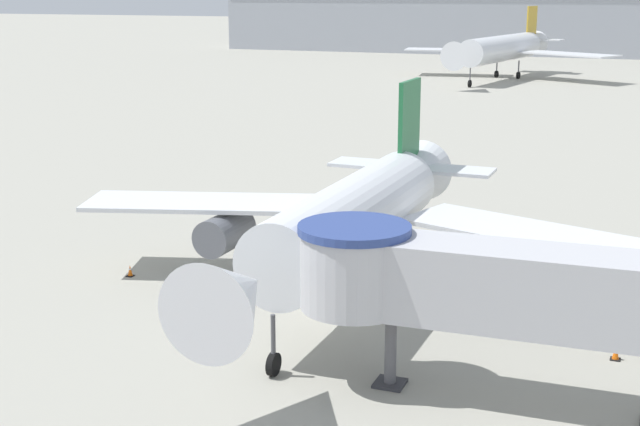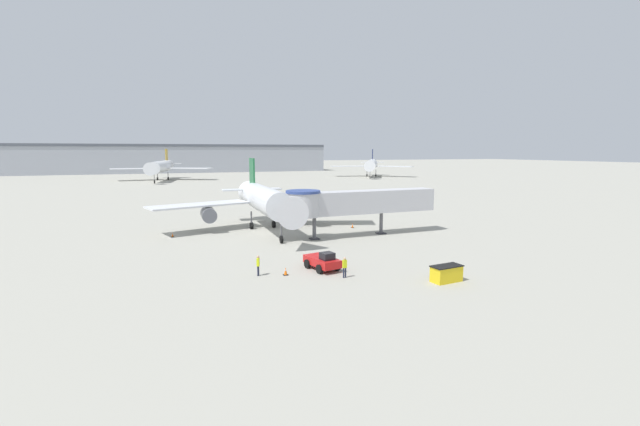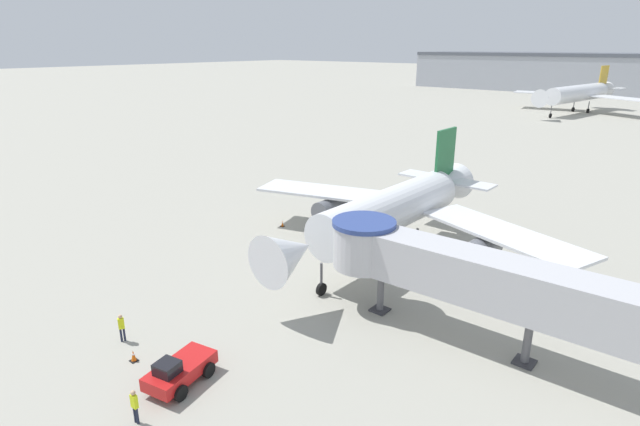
{
  "view_description": "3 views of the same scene",
  "coord_description": "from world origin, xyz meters",
  "px_view_note": "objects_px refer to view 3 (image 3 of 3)",
  "views": [
    {
      "loc": [
        12.96,
        -35.39,
        14.13
      ],
      "look_at": [
        0.3,
        -2.94,
        5.35
      ],
      "focal_mm": 50.0,
      "sensor_mm": 36.0,
      "label": 1
    },
    {
      "loc": [
        -12.71,
        -53.95,
        10.57
      ],
      "look_at": [
        6.0,
        -3.97,
        2.8
      ],
      "focal_mm": 24.0,
      "sensor_mm": 36.0,
      "label": 2
    },
    {
      "loc": [
        19.87,
        -31.09,
        16.55
      ],
      "look_at": [
        -3.12,
        -3.44,
        4.4
      ],
      "focal_mm": 28.0,
      "sensor_mm": 36.0,
      "label": 3
    }
  ],
  "objects_px": {
    "pushback_tug_red": "(179,370)",
    "traffic_cone_apron_front": "(133,356)",
    "main_airplane": "(393,210)",
    "traffic_cone_port_wing": "(282,224)",
    "traffic_cone_starboard_wing": "(526,312)",
    "ground_crew_marshaller": "(135,404)",
    "background_jet_gold_tail": "(579,93)",
    "jet_bridge": "(459,272)",
    "ground_crew_wing_walker": "(121,326)"
  },
  "relations": [
    {
      "from": "pushback_tug_red",
      "to": "ground_crew_marshaller",
      "type": "xyz_separation_m",
      "value": [
        0.84,
        -2.97,
        0.24
      ]
    },
    {
      "from": "jet_bridge",
      "to": "traffic_cone_apron_front",
      "type": "height_order",
      "value": "jet_bridge"
    },
    {
      "from": "traffic_cone_apron_front",
      "to": "ground_crew_marshaller",
      "type": "xyz_separation_m",
      "value": [
        4.43,
        -2.48,
        0.7
      ]
    },
    {
      "from": "pushback_tug_red",
      "to": "background_jet_gold_tail",
      "type": "distance_m",
      "value": 129.52
    },
    {
      "from": "pushback_tug_red",
      "to": "traffic_cone_starboard_wing",
      "type": "xyz_separation_m",
      "value": [
        11.4,
        18.25,
        -0.47
      ]
    },
    {
      "from": "jet_bridge",
      "to": "background_jet_gold_tail",
      "type": "xyz_separation_m",
      "value": [
        -21.63,
        115.85,
        0.68
      ]
    },
    {
      "from": "background_jet_gold_tail",
      "to": "traffic_cone_apron_front",
      "type": "bearing_deg",
      "value": -76.48
    },
    {
      "from": "traffic_cone_starboard_wing",
      "to": "ground_crew_wing_walker",
      "type": "height_order",
      "value": "ground_crew_wing_walker"
    },
    {
      "from": "traffic_cone_port_wing",
      "to": "pushback_tug_red",
      "type": "bearing_deg",
      "value": -58.99
    },
    {
      "from": "pushback_tug_red",
      "to": "traffic_cone_port_wing",
      "type": "bearing_deg",
      "value": 109.44
    },
    {
      "from": "traffic_cone_apron_front",
      "to": "ground_crew_marshaller",
      "type": "distance_m",
      "value": 5.13
    },
    {
      "from": "pushback_tug_red",
      "to": "ground_crew_wing_walker",
      "type": "distance_m",
      "value": 5.83
    },
    {
      "from": "traffic_cone_port_wing",
      "to": "traffic_cone_apron_front",
      "type": "distance_m",
      "value": 22.48
    },
    {
      "from": "traffic_cone_starboard_wing",
      "to": "ground_crew_wing_walker",
      "type": "relative_size",
      "value": 0.37
    },
    {
      "from": "pushback_tug_red",
      "to": "traffic_cone_port_wing",
      "type": "relative_size",
      "value": 6.82
    },
    {
      "from": "traffic_cone_apron_front",
      "to": "background_jet_gold_tail",
      "type": "distance_m",
      "value": 129.72
    },
    {
      "from": "traffic_cone_starboard_wing",
      "to": "traffic_cone_apron_front",
      "type": "bearing_deg",
      "value": -128.66
    },
    {
      "from": "traffic_cone_apron_front",
      "to": "pushback_tug_red",
      "type": "bearing_deg",
      "value": 7.74
    },
    {
      "from": "pushback_tug_red",
      "to": "traffic_cone_starboard_wing",
      "type": "bearing_deg",
      "value": 46.45
    },
    {
      "from": "jet_bridge",
      "to": "ground_crew_wing_walker",
      "type": "height_order",
      "value": "jet_bridge"
    },
    {
      "from": "main_airplane",
      "to": "background_jet_gold_tail",
      "type": "relative_size",
      "value": 0.8
    },
    {
      "from": "traffic_cone_port_wing",
      "to": "ground_crew_wing_walker",
      "type": "distance_m",
      "value": 21.11
    },
    {
      "from": "pushback_tug_red",
      "to": "traffic_cone_apron_front",
      "type": "height_order",
      "value": "pushback_tug_red"
    },
    {
      "from": "jet_bridge",
      "to": "ground_crew_wing_walker",
      "type": "distance_m",
      "value": 19.76
    },
    {
      "from": "pushback_tug_red",
      "to": "ground_crew_wing_walker",
      "type": "xyz_separation_m",
      "value": [
        -5.83,
        0.17,
        0.23
      ]
    },
    {
      "from": "traffic_cone_starboard_wing",
      "to": "traffic_cone_apron_front",
      "type": "height_order",
      "value": "traffic_cone_apron_front"
    },
    {
      "from": "traffic_cone_apron_front",
      "to": "background_jet_gold_tail",
      "type": "xyz_separation_m",
      "value": [
        -9.16,
        129.31,
        4.64
      ]
    },
    {
      "from": "traffic_cone_apron_front",
      "to": "jet_bridge",
      "type": "bearing_deg",
      "value": 47.2
    },
    {
      "from": "jet_bridge",
      "to": "main_airplane",
      "type": "bearing_deg",
      "value": 137.85
    },
    {
      "from": "main_airplane",
      "to": "traffic_cone_port_wing",
      "type": "xyz_separation_m",
      "value": [
        -11.81,
        -0.56,
        -3.74
      ]
    },
    {
      "from": "traffic_cone_starboard_wing",
      "to": "main_airplane",
      "type": "bearing_deg",
      "value": 167.57
    },
    {
      "from": "pushback_tug_red",
      "to": "background_jet_gold_tail",
      "type": "relative_size",
      "value": 0.11
    },
    {
      "from": "ground_crew_marshaller",
      "to": "ground_crew_wing_walker",
      "type": "bearing_deg",
      "value": 151.39
    },
    {
      "from": "jet_bridge",
      "to": "ground_crew_marshaller",
      "type": "height_order",
      "value": "jet_bridge"
    },
    {
      "from": "traffic_cone_port_wing",
      "to": "ground_crew_wing_walker",
      "type": "height_order",
      "value": "ground_crew_wing_walker"
    },
    {
      "from": "ground_crew_wing_walker",
      "to": "main_airplane",
      "type": "bearing_deg",
      "value": 11.56
    },
    {
      "from": "jet_bridge",
      "to": "traffic_cone_port_wing",
      "type": "height_order",
      "value": "jet_bridge"
    },
    {
      "from": "pushback_tug_red",
      "to": "jet_bridge",
      "type": "bearing_deg",
      "value": 44.05
    },
    {
      "from": "ground_crew_wing_walker",
      "to": "background_jet_gold_tail",
      "type": "distance_m",
      "value": 128.9
    },
    {
      "from": "traffic_cone_starboard_wing",
      "to": "traffic_cone_apron_front",
      "type": "xyz_separation_m",
      "value": [
        -14.99,
        -18.73,
        0.01
      ]
    },
    {
      "from": "traffic_cone_port_wing",
      "to": "ground_crew_marshaller",
      "type": "relative_size",
      "value": 0.33
    },
    {
      "from": "jet_bridge",
      "to": "pushback_tug_red",
      "type": "bearing_deg",
      "value": -126.14
    },
    {
      "from": "main_airplane",
      "to": "jet_bridge",
      "type": "bearing_deg",
      "value": -39.51
    },
    {
      "from": "jet_bridge",
      "to": "ground_crew_marshaller",
      "type": "relative_size",
      "value": 11.19
    },
    {
      "from": "traffic_cone_port_wing",
      "to": "ground_crew_marshaller",
      "type": "bearing_deg",
      "value": -60.73
    },
    {
      "from": "traffic_cone_port_wing",
      "to": "traffic_cone_apron_front",
      "type": "bearing_deg",
      "value": -67.5
    },
    {
      "from": "ground_crew_wing_walker",
      "to": "background_jet_gold_tail",
      "type": "relative_size",
      "value": 0.05
    },
    {
      "from": "jet_bridge",
      "to": "ground_crew_marshaller",
      "type": "xyz_separation_m",
      "value": [
        -8.03,
        -15.94,
        -3.26
      ]
    },
    {
      "from": "pushback_tug_red",
      "to": "ground_crew_marshaller",
      "type": "relative_size",
      "value": 2.28
    },
    {
      "from": "pushback_tug_red",
      "to": "ground_crew_marshaller",
      "type": "height_order",
      "value": "ground_crew_marshaller"
    }
  ]
}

